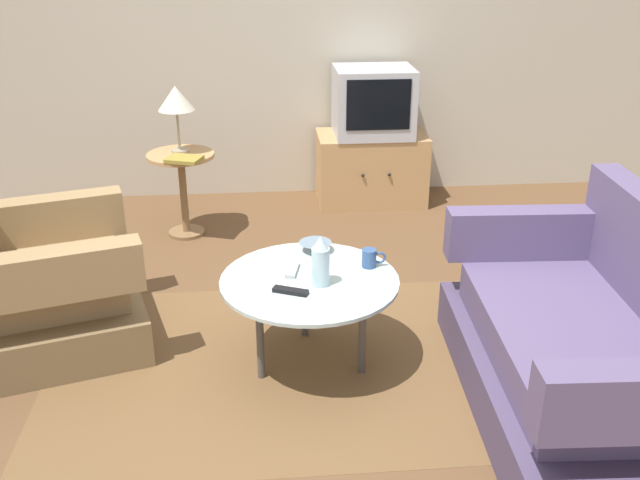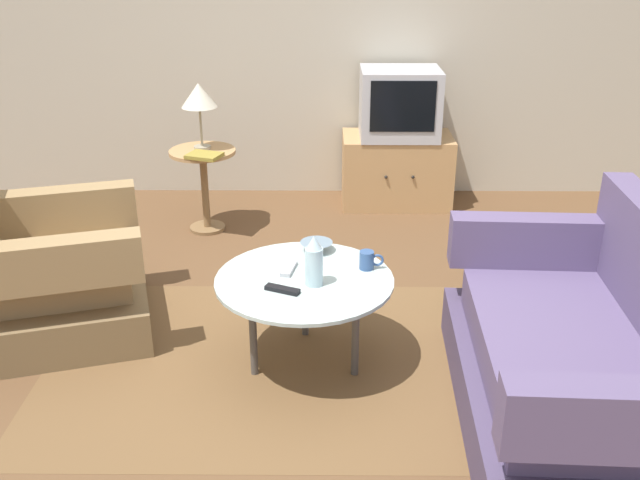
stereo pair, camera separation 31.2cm
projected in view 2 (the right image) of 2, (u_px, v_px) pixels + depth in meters
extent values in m
plane|color=brown|center=(297.00, 360.00, 3.54)|extent=(16.00, 16.00, 0.00)
cube|color=#BCB29E|center=(307.00, 18.00, 5.31)|extent=(9.00, 0.12, 2.70)
cube|color=brown|center=(305.00, 361.00, 3.53)|extent=(2.54, 1.60, 0.00)
cube|color=brown|center=(58.00, 308.00, 3.78)|extent=(1.13, 1.09, 0.24)
cube|color=#93754C|center=(52.00, 273.00, 3.70)|extent=(0.92, 0.78, 0.18)
cube|color=#93754C|center=(41.00, 266.00, 3.29)|extent=(0.93, 0.39, 0.24)
cube|color=#93754C|center=(50.00, 211.00, 3.93)|extent=(0.93, 0.39, 0.24)
cube|color=#4B3E5C|center=(561.00, 398.00, 3.06)|extent=(0.93, 1.58, 0.24)
cube|color=#5B4C70|center=(568.00, 356.00, 2.98)|extent=(0.78, 1.29, 0.18)
cube|color=#5B4C70|center=(537.00, 241.00, 3.53)|extent=(0.86, 0.18, 0.26)
cube|color=#5B4C70|center=(636.00, 420.00, 2.25)|extent=(0.86, 0.18, 0.26)
cylinder|color=#B2C6C1|center=(304.00, 280.00, 3.35)|extent=(0.85, 0.85, 0.02)
cylinder|color=#4C4742|center=(305.00, 297.00, 3.68)|extent=(0.04, 0.04, 0.45)
cylinder|color=#4C4742|center=(253.00, 334.00, 3.35)|extent=(0.04, 0.04, 0.45)
cylinder|color=#4C4742|center=(355.00, 334.00, 3.35)|extent=(0.04, 0.04, 0.45)
cylinder|color=tan|center=(202.00, 152.00, 4.84)|extent=(0.45, 0.45, 0.02)
cylinder|color=brown|center=(205.00, 192.00, 4.95)|extent=(0.05, 0.05, 0.56)
cylinder|color=brown|center=(208.00, 228.00, 5.06)|extent=(0.25, 0.25, 0.02)
cube|color=tan|center=(396.00, 170.00, 5.44)|extent=(0.82, 0.47, 0.54)
sphere|color=black|center=(386.00, 177.00, 5.20)|extent=(0.02, 0.02, 0.02)
sphere|color=black|center=(413.00, 177.00, 5.20)|extent=(0.02, 0.02, 0.02)
cube|color=#B7B7BC|center=(400.00, 103.00, 5.22)|extent=(0.57, 0.46, 0.50)
cube|color=black|center=(403.00, 107.00, 4.99)|extent=(0.46, 0.01, 0.36)
cylinder|color=#9E937A|center=(202.00, 147.00, 4.85)|extent=(0.12, 0.12, 0.02)
cylinder|color=#9E937A|center=(201.00, 127.00, 4.80)|extent=(0.02, 0.02, 0.27)
cone|color=beige|center=(199.00, 95.00, 4.71)|extent=(0.24, 0.24, 0.16)
cylinder|color=silver|center=(314.00, 267.00, 3.25)|extent=(0.08, 0.08, 0.18)
cone|color=silver|center=(314.00, 242.00, 3.20)|extent=(0.08, 0.08, 0.06)
cylinder|color=#335184|center=(367.00, 260.00, 3.42)|extent=(0.07, 0.07, 0.09)
torus|color=#335184|center=(377.00, 260.00, 3.42)|extent=(0.06, 0.01, 0.06)
cone|color=slate|center=(316.00, 246.00, 3.61)|extent=(0.17, 0.17, 0.05)
cube|color=black|center=(282.00, 289.00, 3.22)|extent=(0.17, 0.10, 0.02)
cube|color=#B2B2B7|center=(289.00, 269.00, 3.41)|extent=(0.08, 0.16, 0.02)
cube|color=olive|center=(204.00, 156.00, 4.67)|extent=(0.26, 0.23, 0.02)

